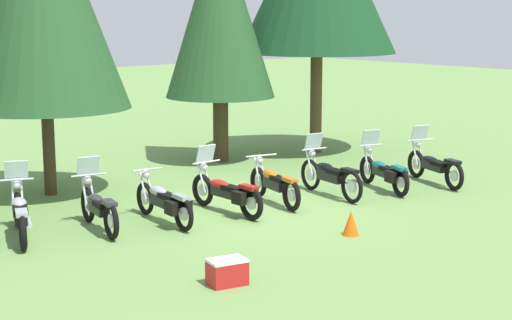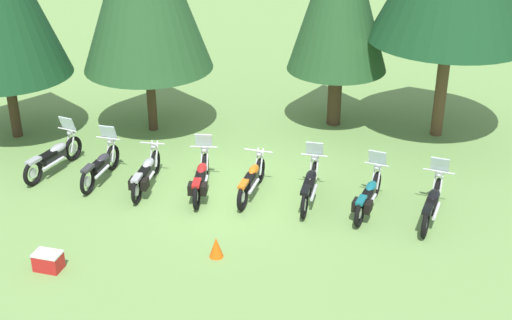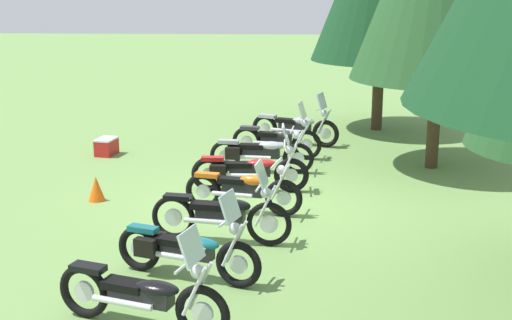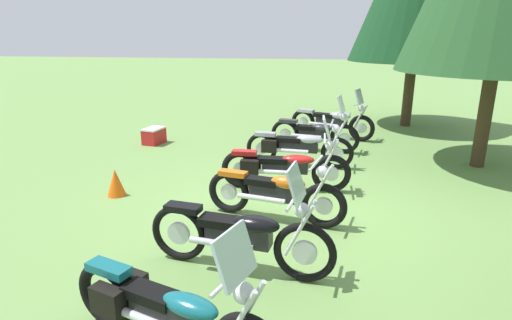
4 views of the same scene
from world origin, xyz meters
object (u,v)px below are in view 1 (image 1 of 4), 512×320
(motorcycle_2, at_px, (165,201))
(picnic_cooler, at_px, (227,272))
(motorcycle_0, at_px, (20,214))
(motorcycle_3, at_px, (227,192))
(motorcycle_6, at_px, (384,172))
(motorcycle_7, at_px, (434,165))
(pine_tree_2, at_px, (220,9))
(motorcycle_5, at_px, (330,175))
(traffic_cone, at_px, (351,223))
(motorcycle_1, at_px, (98,207))
(motorcycle_4, at_px, (274,184))

(motorcycle_2, xyz_separation_m, picnic_cooler, (-1.33, -3.74, -0.24))
(motorcycle_0, height_order, picnic_cooler, motorcycle_0)
(motorcycle_3, height_order, motorcycle_6, motorcycle_3)
(motorcycle_3, distance_m, motorcycle_6, 4.24)
(motorcycle_3, height_order, motorcycle_7, motorcycle_7)
(pine_tree_2, bearing_deg, motorcycle_6, -82.91)
(motorcycle_0, relative_size, picnic_cooler, 3.43)
(motorcycle_0, relative_size, motorcycle_7, 1.00)
(pine_tree_2, bearing_deg, motorcycle_5, -98.36)
(motorcycle_5, xyz_separation_m, motorcycle_6, (1.42, -0.39, -0.05))
(motorcycle_7, distance_m, traffic_cone, 5.33)
(motorcycle_2, bearing_deg, motorcycle_5, -89.89)
(motorcycle_1, relative_size, motorcycle_6, 0.99)
(motorcycle_5, relative_size, pine_tree_2, 0.35)
(traffic_cone, bearing_deg, motorcycle_3, 104.39)
(motorcycle_7, xyz_separation_m, pine_tree_2, (-2.17, 5.72, 3.74))
(motorcycle_3, relative_size, motorcycle_5, 1.02)
(motorcycle_4, height_order, motorcycle_5, motorcycle_5)
(motorcycle_0, distance_m, motorcycle_2, 2.79)
(motorcycle_5, xyz_separation_m, picnic_cooler, (-5.56, -3.35, -0.28))
(motorcycle_6, distance_m, pine_tree_2, 6.64)
(motorcycle_3, relative_size, motorcycle_7, 1.04)
(motorcycle_3, bearing_deg, pine_tree_2, -36.47)
(traffic_cone, bearing_deg, picnic_cooler, -168.31)
(pine_tree_2, xyz_separation_m, traffic_cone, (-2.78, -7.67, -3.96))
(motorcycle_3, bearing_deg, motorcycle_5, -95.25)
(motorcycle_2, relative_size, motorcycle_4, 1.05)
(motorcycle_6, xyz_separation_m, traffic_cone, (-3.46, -2.24, -0.20))
(motorcycle_5, bearing_deg, motorcycle_3, 93.72)
(pine_tree_2, bearing_deg, motorcycle_2, -136.82)
(traffic_cone, bearing_deg, motorcycle_6, 32.88)
(motorcycle_3, height_order, pine_tree_2, pine_tree_2)
(motorcycle_0, height_order, motorcycle_4, motorcycle_0)
(motorcycle_7, bearing_deg, traffic_cone, 129.52)
(motorcycle_1, height_order, motorcycle_3, motorcycle_1)
(pine_tree_2, bearing_deg, picnic_cooler, -126.88)
(motorcycle_0, bearing_deg, motorcycle_4, -78.80)
(motorcycle_7, bearing_deg, motorcycle_1, 98.40)
(motorcycle_0, xyz_separation_m, motorcycle_5, (6.90, -1.19, 0.02))
(motorcycle_1, distance_m, traffic_cone, 4.84)
(motorcycle_0, xyz_separation_m, pine_tree_2, (7.64, 3.86, 3.73))
(motorcycle_1, bearing_deg, pine_tree_2, -44.02)
(motorcycle_2, relative_size, motorcycle_7, 1.02)
(motorcycle_4, distance_m, traffic_cone, 2.93)
(motorcycle_7, bearing_deg, motorcycle_6, 97.22)
(motorcycle_1, distance_m, motorcycle_5, 5.56)
(motorcycle_2, height_order, picnic_cooler, motorcycle_2)
(motorcycle_2, bearing_deg, motorcycle_3, -90.41)
(motorcycle_5, height_order, motorcycle_6, motorcycle_5)
(motorcycle_5, bearing_deg, traffic_cone, 150.79)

